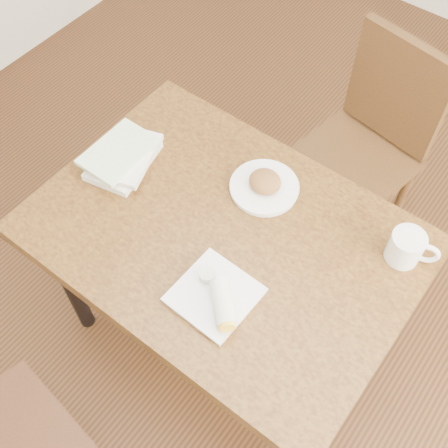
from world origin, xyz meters
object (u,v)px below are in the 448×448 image
Objects in this scene: chair_far at (369,138)px; book_stack at (123,157)px; plate_scone at (265,185)px; table at (224,247)px; coffee_mug at (407,247)px; plate_burrito at (217,298)px.

book_stack is (-0.54, -0.78, 0.23)m from chair_far.
plate_scone is (-0.10, -0.59, 0.22)m from chair_far.
book_stack is at bearing 177.34° from table.
book_stack is (-0.44, -0.19, 0.01)m from plate_scone.
book_stack is at bearing -165.38° from coffee_mug.
table is 0.56m from coffee_mug.
plate_scone is 0.48m from coffee_mug.
plate_burrito is at bearing -127.80° from coffee_mug.
plate_scone is 0.43m from plate_burrito.
plate_scone is 0.48m from book_stack.
coffee_mug is at bearing -55.95° from chair_far.
chair_far is 0.71m from coffee_mug.
chair_far is 0.98m from book_stack.
chair_far reaches higher than coffee_mug.
plate_burrito reaches higher than table.
plate_scone is at bearing 89.62° from table.
coffee_mug reaches higher than plate_burrito.
table is at bearing -151.57° from coffee_mug.
chair_far is 0.64m from plate_scone.
table is 0.45m from book_stack.
plate_scone is 1.50× the size of coffee_mug.
chair_far reaches higher than table.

